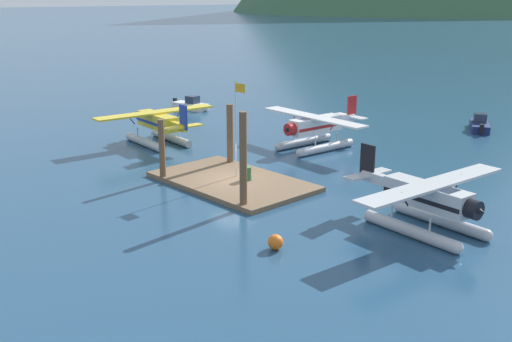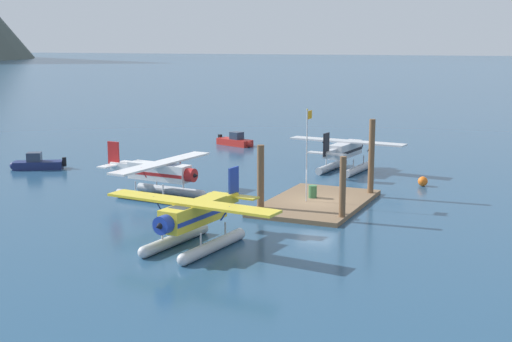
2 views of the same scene
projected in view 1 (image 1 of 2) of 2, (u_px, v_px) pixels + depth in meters
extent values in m
plane|color=navy|center=(232.00, 184.00, 39.56)|extent=(1200.00, 1200.00, 0.00)
cube|color=brown|center=(232.00, 181.00, 39.52)|extent=(10.59, 6.33, 0.30)
cylinder|color=brown|center=(162.00, 151.00, 39.60)|extent=(0.41, 0.41, 4.13)
cylinder|color=brown|center=(243.00, 161.00, 34.12)|extent=(0.43, 0.43, 5.67)
cylinder|color=brown|center=(230.00, 135.00, 43.11)|extent=(0.46, 0.46, 4.48)
cylinder|color=silver|center=(236.00, 130.00, 39.27)|extent=(0.08, 0.08, 6.26)
cube|color=orange|center=(240.00, 88.00, 38.18)|extent=(0.90, 0.03, 0.56)
sphere|color=gold|center=(235.00, 81.00, 38.38)|extent=(0.10, 0.10, 0.10)
cylinder|color=#33663D|center=(247.00, 173.00, 39.18)|extent=(0.58, 0.58, 0.88)
torus|color=#33663D|center=(247.00, 173.00, 39.18)|extent=(0.62, 0.62, 0.04)
sphere|color=orange|center=(275.00, 242.00, 29.22)|extent=(0.76, 0.76, 0.76)
cylinder|color=#B7BABF|center=(439.00, 220.00, 32.31)|extent=(5.63, 1.15, 0.64)
sphere|color=#B7BABF|center=(486.00, 235.00, 30.18)|extent=(0.64, 0.64, 0.64)
cylinder|color=#B7BABF|center=(409.00, 230.00, 30.84)|extent=(5.63, 1.15, 0.64)
sphere|color=#B7BABF|center=(457.00, 248.00, 28.71)|extent=(0.64, 0.64, 0.64)
cylinder|color=#B7BABF|center=(460.00, 214.00, 31.21)|extent=(0.10, 0.10, 0.70)
cylinder|color=#B7BABF|center=(422.00, 202.00, 33.03)|extent=(0.10, 0.10, 0.70)
cylinder|color=#B7BABF|center=(430.00, 225.00, 29.74)|extent=(0.10, 0.10, 0.70)
cylinder|color=#B7BABF|center=(392.00, 212.00, 31.56)|extent=(0.10, 0.10, 0.70)
cube|color=silver|center=(427.00, 195.00, 31.12)|extent=(4.89, 1.67, 1.20)
cube|color=black|center=(427.00, 197.00, 31.15)|extent=(4.80, 1.68, 0.24)
cube|color=#283347|center=(445.00, 195.00, 30.21)|extent=(1.19, 1.15, 0.56)
cube|color=silver|center=(433.00, 184.00, 30.70)|extent=(2.34, 10.48, 0.14)
cylinder|color=black|center=(458.00, 183.00, 32.09)|extent=(0.14, 0.63, 0.84)
cylinder|color=black|center=(405.00, 199.00, 29.50)|extent=(0.14, 0.63, 0.84)
cylinder|color=black|center=(474.00, 210.00, 29.07)|extent=(0.68, 1.01, 0.96)
cone|color=black|center=(482.00, 212.00, 28.73)|extent=(0.38, 0.39, 0.36)
cube|color=silver|center=(379.00, 179.00, 33.56)|extent=(2.23, 0.64, 0.56)
cube|color=black|center=(367.00, 161.00, 34.00)|extent=(1.01, 0.21, 1.90)
cube|color=silver|center=(368.00, 174.00, 34.13)|extent=(1.09, 3.26, 0.10)
cylinder|color=#B7BABF|center=(326.00, 147.00, 47.59)|extent=(1.05, 5.63, 0.64)
sphere|color=#B7BABF|center=(300.00, 153.00, 45.91)|extent=(0.64, 0.64, 0.64)
cylinder|color=#B7BABF|center=(304.00, 142.00, 49.46)|extent=(1.05, 5.63, 0.64)
sphere|color=#B7BABF|center=(278.00, 147.00, 47.78)|extent=(0.64, 0.64, 0.64)
cylinder|color=#B7BABF|center=(315.00, 141.00, 46.68)|extent=(0.10, 0.10, 0.70)
cylinder|color=#B7BABF|center=(337.00, 137.00, 48.12)|extent=(0.10, 0.10, 0.70)
cylinder|color=#B7BABF|center=(294.00, 136.00, 48.55)|extent=(0.10, 0.10, 0.70)
cylinder|color=#B7BABF|center=(315.00, 132.00, 50.00)|extent=(0.10, 0.10, 0.70)
cube|color=white|center=(316.00, 125.00, 48.07)|extent=(1.59, 4.88, 1.20)
cube|color=#B21E1E|center=(316.00, 126.00, 48.10)|extent=(1.61, 4.78, 0.24)
cube|color=#283347|center=(306.00, 122.00, 47.33)|extent=(1.13, 1.18, 0.56)
cube|color=white|center=(313.00, 117.00, 47.70)|extent=(10.48, 2.17, 0.14)
cylinder|color=#B21E1E|center=(333.00, 126.00, 46.15)|extent=(0.63, 0.13, 0.84)
cylinder|color=#B21E1E|center=(294.00, 117.00, 49.45)|extent=(0.63, 0.13, 0.84)
cylinder|color=#B21E1E|center=(290.00, 129.00, 46.45)|extent=(1.00, 0.67, 0.96)
cone|color=black|center=(286.00, 130.00, 46.18)|extent=(0.39, 0.38, 0.36)
cube|color=white|center=(344.00, 119.00, 50.00)|extent=(0.60, 2.23, 0.56)
cube|color=#B21E1E|center=(352.00, 107.00, 50.30)|extent=(0.19, 1.01, 1.90)
cube|color=white|center=(351.00, 116.00, 50.45)|extent=(3.25, 1.04, 0.10)
cylinder|color=#B7BABF|center=(145.00, 142.00, 49.26)|extent=(5.64, 1.17, 0.64)
sphere|color=#B7BABF|center=(129.00, 136.00, 51.39)|extent=(0.64, 0.64, 0.64)
cylinder|color=#B7BABF|center=(172.00, 138.00, 50.72)|extent=(5.64, 1.17, 0.64)
sphere|color=#B7BABF|center=(156.00, 132.00, 52.85)|extent=(0.64, 0.64, 0.64)
cylinder|color=#B7BABF|center=(138.00, 132.00, 49.98)|extent=(0.10, 0.10, 0.70)
cylinder|color=#B7BABF|center=(151.00, 137.00, 48.16)|extent=(0.10, 0.10, 0.70)
cylinder|color=#B7BABF|center=(164.00, 128.00, 51.45)|extent=(0.10, 0.10, 0.70)
cylinder|color=#B7BABF|center=(179.00, 133.00, 49.62)|extent=(0.10, 0.10, 0.70)
cube|color=yellow|center=(158.00, 121.00, 49.54)|extent=(4.90, 1.69, 1.20)
cube|color=#1E389E|center=(158.00, 122.00, 49.57)|extent=(4.80, 1.70, 0.24)
cube|color=#283347|center=(151.00, 115.00, 50.27)|extent=(1.19, 1.15, 0.56)
cube|color=yellow|center=(155.00, 112.00, 49.58)|extent=(2.38, 10.49, 0.14)
cylinder|color=#1E389E|center=(131.00, 120.00, 48.38)|extent=(0.14, 0.63, 0.84)
cylinder|color=#1E389E|center=(179.00, 113.00, 50.96)|extent=(0.14, 0.63, 0.84)
cylinder|color=#1E389E|center=(142.00, 116.00, 51.59)|extent=(0.69, 1.01, 0.96)
cone|color=black|center=(140.00, 115.00, 51.93)|extent=(0.38, 0.39, 0.36)
cube|color=yellow|center=(178.00, 126.00, 47.04)|extent=(2.23, 0.65, 0.56)
cube|color=#1E389E|center=(183.00, 117.00, 46.11)|extent=(1.01, 0.21, 1.90)
cube|color=yellow|center=(183.00, 127.00, 46.40)|extent=(1.10, 3.26, 0.10)
cube|color=silver|center=(191.00, 106.00, 65.11)|extent=(4.41, 2.27, 0.70)
sphere|color=silver|center=(205.00, 108.00, 63.92)|extent=(0.70, 0.70, 0.70)
cube|color=#283347|center=(193.00, 100.00, 64.73)|extent=(1.39, 1.31, 0.80)
cube|color=black|center=(175.00, 102.00, 66.33)|extent=(0.38, 0.41, 0.80)
cube|color=navy|center=(479.00, 126.00, 55.13)|extent=(3.47, 4.37, 0.70)
sphere|color=navy|center=(478.00, 122.00, 57.07)|extent=(0.70, 0.70, 0.70)
cube|color=#283347|center=(480.00, 118.00, 55.20)|extent=(1.56, 1.60, 0.80)
cube|color=black|center=(482.00, 129.00, 52.95)|extent=(0.47, 0.46, 0.80)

